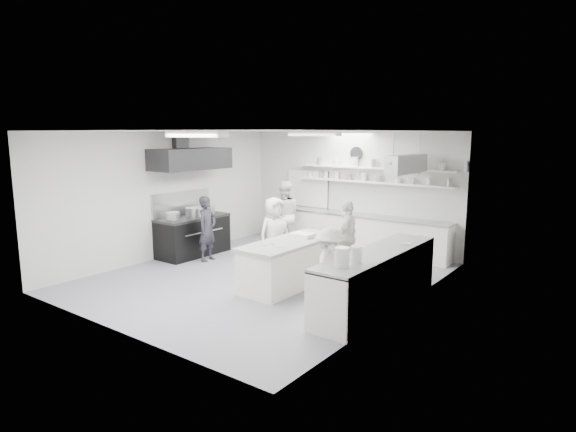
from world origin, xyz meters
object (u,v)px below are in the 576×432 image
Objects in this scene: back_counter at (353,232)px; cook_stove at (207,229)px; stove at (193,237)px; cook_back at (284,215)px; right_counter at (377,280)px; prep_island at (291,264)px.

cook_stove reaches higher than back_counter.
cook_back reaches higher than stove.
right_counter is 1.88× the size of cook_back.
cook_back is at bearing -147.81° from back_counter.
stove is at bearing 173.48° from right_counter.
prep_island is at bearing 85.71° from cook_back.
prep_island is 2.70m from cook_stove.
prep_island is (3.34, -0.49, -0.03)m from stove.
back_counter is at bearing 124.65° from right_counter.
cook_stove is (0.68, -0.16, 0.31)m from stove.
cook_back is at bearing -29.30° from cook_stove.
cook_stove reaches higher than prep_island.
right_counter reaches higher than prep_island.
right_counter is 4.59m from cook_back.
right_counter reaches higher than back_counter.
right_counter is at bearing -55.35° from back_counter.
back_counter is 2.18× the size of prep_island.
right_counter is at bearing -6.52° from stove.
right_counter is 4.61m from cook_stove.
right_counter is at bearing 103.55° from cook_back.
prep_island is 1.51× the size of cook_stove.
cook_stove is 2.13m from cook_back.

